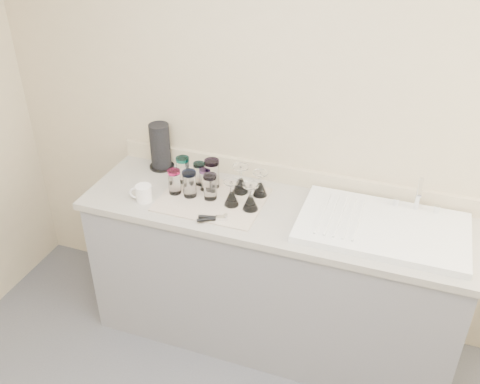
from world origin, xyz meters
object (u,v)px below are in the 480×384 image
at_px(goblet_back_right, 260,187).
at_px(paper_towel_roll, 160,147).
at_px(tumbler_lavender, 210,187).
at_px(tumbler_teal, 183,169).
at_px(tumbler_cyan, 199,173).
at_px(tumbler_blue, 190,184).
at_px(goblet_front_right, 250,201).
at_px(sink_unit, 383,227).
at_px(tumbler_extra, 205,179).
at_px(tumbler_magenta, 174,182).
at_px(goblet_back_left, 241,183).
at_px(goblet_front_left, 231,197).
at_px(white_mug, 143,193).
at_px(tumbler_purple, 212,173).
at_px(can_opener, 213,218).

height_order(goblet_back_right, paper_towel_roll, paper_towel_roll).
distance_m(tumbler_lavender, goblet_back_right, 0.27).
distance_m(tumbler_teal, tumbler_cyan, 0.10).
distance_m(tumbler_cyan, tumbler_blue, 0.14).
bearing_deg(goblet_front_right, paper_towel_roll, 158.06).
bearing_deg(tumbler_lavender, sink_unit, 1.62).
bearing_deg(tumbler_cyan, tumbler_extra, -39.72).
xyz_separation_m(sink_unit, tumbler_blue, (-1.02, -0.04, 0.06)).
distance_m(tumbler_teal, tumbler_magenta, 0.13).
bearing_deg(tumbler_lavender, goblet_back_right, 26.62).
height_order(goblet_back_left, goblet_front_left, goblet_back_left).
relative_size(goblet_front_left, goblet_front_right, 0.96).
distance_m(goblet_back_right, paper_towel_roll, 0.66).
xyz_separation_m(tumbler_teal, goblet_front_left, (0.34, -0.14, -0.03)).
height_order(white_mug, paper_towel_roll, paper_towel_roll).
bearing_deg(paper_towel_roll, tumbler_magenta, -50.15).
distance_m(sink_unit, goblet_front_right, 0.68).
height_order(tumbler_lavender, goblet_front_left, tumbler_lavender).
distance_m(white_mug, paper_towel_roll, 0.38).
height_order(sink_unit, goblet_back_right, sink_unit).
height_order(tumbler_purple, tumbler_lavender, tumbler_purple).
bearing_deg(tumbler_extra, goblet_front_right, -19.31).
relative_size(sink_unit, goblet_back_left, 5.19).
xyz_separation_m(sink_unit, white_mug, (-1.24, -0.15, 0.03)).
relative_size(tumbler_purple, tumbler_extra, 1.32).
distance_m(goblet_back_left, goblet_front_right, 0.18).
bearing_deg(goblet_front_right, tumbler_teal, 162.39).
distance_m(sink_unit, tumbler_extra, 0.97).
bearing_deg(goblet_back_right, goblet_front_right, -92.21).
bearing_deg(tumbler_cyan, goblet_front_right, -23.02).
distance_m(tumbler_lavender, can_opener, 0.21).
distance_m(tumbler_lavender, goblet_front_right, 0.24).
relative_size(goblet_back_left, can_opener, 1.05).
xyz_separation_m(tumbler_extra, goblet_front_right, (0.30, -0.10, -0.01)).
bearing_deg(paper_towel_roll, tumbler_blue, -39.79).
xyz_separation_m(goblet_front_left, goblet_front_right, (0.11, -0.01, 0.00)).
bearing_deg(goblet_front_left, tumbler_extra, 152.65).
height_order(tumbler_teal, tumbler_cyan, tumbler_teal).
distance_m(goblet_back_left, paper_towel_roll, 0.55).
distance_m(tumbler_magenta, tumbler_blue, 0.09).
relative_size(tumbler_extra, white_mug, 0.94).
relative_size(tumbler_cyan, paper_towel_roll, 0.47).
bearing_deg(goblet_front_right, tumbler_cyan, 156.98).
bearing_deg(tumbler_magenta, tumbler_extra, 32.97).
xyz_separation_m(goblet_front_left, can_opener, (-0.04, -0.17, -0.04)).
distance_m(goblet_front_right, paper_towel_roll, 0.70).
height_order(tumbler_blue, goblet_front_right, same).
bearing_deg(tumbler_blue, tumbler_teal, 127.25).
xyz_separation_m(goblet_front_left, paper_towel_roll, (-0.54, 0.25, 0.08)).
bearing_deg(tumbler_teal, goblet_back_left, 0.32).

